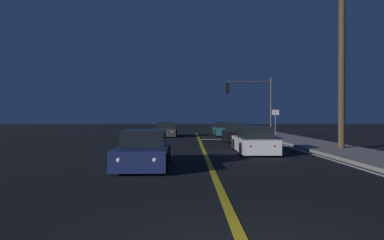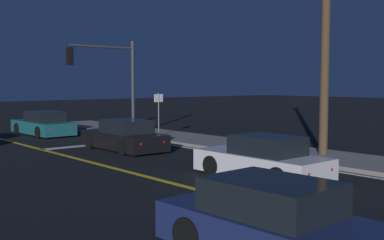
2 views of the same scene
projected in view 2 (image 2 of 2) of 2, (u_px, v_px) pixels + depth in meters
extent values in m
cube|color=gray|center=(361.00, 163.00, 17.14)|extent=(3.20, 45.69, 0.15)
cube|color=gold|center=(218.00, 195.00, 12.53)|extent=(0.20, 43.15, 0.01)
cube|color=silver|center=(332.00, 171.00, 15.94)|extent=(0.16, 43.15, 0.01)
cube|color=silver|center=(98.00, 144.00, 22.79)|extent=(5.51, 0.50, 0.01)
cube|color=black|center=(123.00, 140.00, 20.91)|extent=(1.89, 4.54, 0.68)
cube|color=black|center=(126.00, 127.00, 20.66)|extent=(1.59, 2.10, 0.60)
cylinder|color=black|center=(91.00, 141.00, 21.46)|extent=(0.23, 0.64, 0.64)
cylinder|color=black|center=(123.00, 138.00, 22.53)|extent=(0.23, 0.64, 0.64)
cylinder|color=black|center=(124.00, 148.00, 19.31)|extent=(0.23, 0.64, 0.64)
cylinder|color=black|center=(158.00, 144.00, 20.38)|extent=(0.23, 0.64, 0.64)
sphere|color=#FFF4CC|center=(88.00, 135.00, 22.24)|extent=(0.18, 0.18, 0.18)
sphere|color=#FFF4CC|center=(109.00, 133.00, 22.95)|extent=(0.18, 0.18, 0.18)
sphere|color=red|center=(140.00, 144.00, 18.85)|extent=(0.14, 0.14, 0.14)
sphere|color=red|center=(163.00, 142.00, 19.57)|extent=(0.14, 0.14, 0.14)
cube|color=navy|center=(284.00, 237.00, 7.76)|extent=(1.91, 4.57, 0.68)
cube|color=black|center=(271.00, 198.00, 7.91)|extent=(1.59, 2.12, 0.60)
cylinder|color=black|center=(252.00, 217.00, 9.36)|extent=(0.24, 0.65, 0.64)
cylinder|color=black|center=(189.00, 235.00, 8.25)|extent=(0.24, 0.65, 0.64)
sphere|color=red|center=(213.00, 201.00, 9.75)|extent=(0.14, 0.14, 0.14)
sphere|color=red|center=(171.00, 211.00, 9.01)|extent=(0.14, 0.14, 0.14)
cube|color=#195960|center=(43.00, 127.00, 26.98)|extent=(1.93, 4.68, 0.68)
cube|color=black|center=(45.00, 117.00, 26.73)|extent=(1.62, 2.17, 0.60)
cylinder|color=black|center=(18.00, 128.00, 27.49)|extent=(0.23, 0.64, 0.64)
cylinder|color=black|center=(46.00, 127.00, 28.63)|extent=(0.23, 0.64, 0.64)
cylinder|color=black|center=(39.00, 132.00, 25.35)|extent=(0.23, 0.64, 0.64)
cylinder|color=black|center=(69.00, 130.00, 26.49)|extent=(0.23, 0.64, 0.64)
sphere|color=#FFF4CC|center=(17.00, 124.00, 28.28)|extent=(0.18, 0.18, 0.18)
sphere|color=#FFF4CC|center=(36.00, 123.00, 29.04)|extent=(0.18, 0.18, 0.18)
sphere|color=red|center=(51.00, 129.00, 24.91)|extent=(0.14, 0.14, 0.14)
sphere|color=red|center=(71.00, 128.00, 25.66)|extent=(0.14, 0.14, 0.14)
cube|color=silver|center=(261.00, 164.00, 14.65)|extent=(1.73, 4.34, 0.68)
cube|color=black|center=(267.00, 146.00, 14.41)|extent=(1.48, 2.00, 0.60)
cylinder|color=black|center=(212.00, 165.00, 15.16)|extent=(0.22, 0.64, 0.64)
cylinder|color=black|center=(246.00, 160.00, 16.20)|extent=(0.22, 0.64, 0.64)
cylinder|color=black|center=(278.00, 178.00, 13.12)|extent=(0.22, 0.64, 0.64)
cylinder|color=black|center=(313.00, 171.00, 14.16)|extent=(0.22, 0.64, 0.64)
sphere|color=#FFF4CC|center=(202.00, 156.00, 15.90)|extent=(0.18, 0.18, 0.18)
sphere|color=#FFF4CC|center=(225.00, 153.00, 16.59)|extent=(0.18, 0.18, 0.18)
sphere|color=red|center=(308.00, 174.00, 12.69)|extent=(0.14, 0.14, 0.14)
sphere|color=red|center=(330.00, 169.00, 13.38)|extent=(0.14, 0.14, 0.14)
cylinder|color=#38383D|center=(133.00, 89.00, 26.64)|extent=(0.18, 0.18, 5.24)
cylinder|color=#38383D|center=(103.00, 47.00, 25.24)|extent=(3.77, 0.12, 0.12)
cube|color=black|center=(70.00, 56.00, 24.06)|extent=(0.28, 0.28, 0.90)
sphere|color=red|center=(70.00, 51.00, 24.04)|extent=(0.22, 0.22, 0.22)
sphere|color=#4C2D05|center=(70.00, 56.00, 24.06)|extent=(0.22, 0.22, 0.22)
sphere|color=#0A3814|center=(70.00, 61.00, 24.08)|extent=(0.22, 0.22, 0.22)
cylinder|color=#4C3823|center=(326.00, 13.00, 18.27)|extent=(0.34, 0.34, 11.25)
cylinder|color=slate|center=(159.00, 117.00, 24.43)|extent=(0.06, 0.06, 2.41)
cube|color=white|center=(159.00, 98.00, 24.36)|extent=(0.56, 0.06, 0.40)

